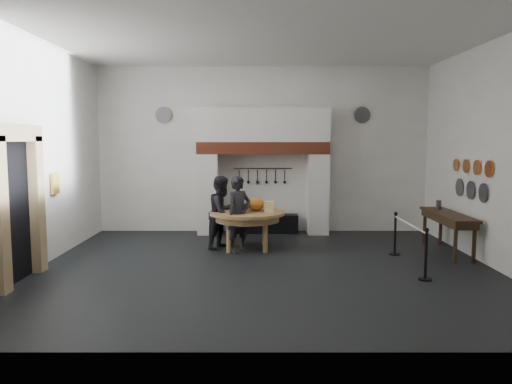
{
  "coord_description": "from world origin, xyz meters",
  "views": [
    {
      "loc": [
        -0.18,
        -9.72,
        2.53
      ],
      "look_at": [
        -0.19,
        1.51,
        1.35
      ],
      "focal_mm": 35.0,
      "sensor_mm": 36.0,
      "label": 1
    }
  ],
  "objects_px": {
    "side_table": "(448,215)",
    "barrier_post_near": "(426,256)",
    "visitor_near": "(239,214)",
    "barrier_post_far": "(395,235)",
    "work_table": "(247,213)",
    "visitor_far": "(222,212)",
    "iron_range": "(263,224)"
  },
  "relations": [
    {
      "from": "visitor_near",
      "to": "work_table",
      "type": "bearing_deg",
      "value": 21.52
    },
    {
      "from": "barrier_post_near",
      "to": "visitor_far",
      "type": "bearing_deg",
      "value": 145.2
    },
    {
      "from": "visitor_near",
      "to": "side_table",
      "type": "relative_size",
      "value": 0.79
    },
    {
      "from": "side_table",
      "to": "barrier_post_far",
      "type": "distance_m",
      "value": 1.3
    },
    {
      "from": "iron_range",
      "to": "visitor_far",
      "type": "relative_size",
      "value": 1.12
    },
    {
      "from": "side_table",
      "to": "work_table",
      "type": "bearing_deg",
      "value": 174.38
    },
    {
      "from": "iron_range",
      "to": "side_table",
      "type": "height_order",
      "value": "side_table"
    },
    {
      "from": "work_table",
      "to": "visitor_far",
      "type": "height_order",
      "value": "visitor_far"
    },
    {
      "from": "side_table",
      "to": "barrier_post_near",
      "type": "height_order",
      "value": "same"
    },
    {
      "from": "visitor_far",
      "to": "iron_range",
      "type": "bearing_deg",
      "value": 3.18
    },
    {
      "from": "visitor_near",
      "to": "side_table",
      "type": "height_order",
      "value": "visitor_near"
    },
    {
      "from": "work_table",
      "to": "visitor_far",
      "type": "xyz_separation_m",
      "value": [
        -0.58,
        0.05,
        0.01
      ]
    },
    {
      "from": "work_table",
      "to": "visitor_near",
      "type": "xyz_separation_m",
      "value": [
        -0.18,
        -0.35,
        0.02
      ]
    },
    {
      "from": "visitor_far",
      "to": "barrier_post_far",
      "type": "distance_m",
      "value": 3.93
    },
    {
      "from": "iron_range",
      "to": "barrier_post_near",
      "type": "height_order",
      "value": "barrier_post_near"
    },
    {
      "from": "barrier_post_far",
      "to": "side_table",
      "type": "bearing_deg",
      "value": 8.44
    },
    {
      "from": "visitor_near",
      "to": "barrier_post_far",
      "type": "xyz_separation_m",
      "value": [
        3.45,
        -0.28,
        -0.41
      ]
    },
    {
      "from": "visitor_near",
      "to": "visitor_far",
      "type": "xyz_separation_m",
      "value": [
        -0.4,
        0.4,
        -0.02
      ]
    },
    {
      "from": "visitor_near",
      "to": "barrier_post_far",
      "type": "distance_m",
      "value": 3.49
    },
    {
      "from": "work_table",
      "to": "visitor_near",
      "type": "height_order",
      "value": "visitor_near"
    },
    {
      "from": "visitor_near",
      "to": "barrier_post_near",
      "type": "height_order",
      "value": "visitor_near"
    },
    {
      "from": "visitor_near",
      "to": "side_table",
      "type": "bearing_deg",
      "value": -41.72
    },
    {
      "from": "iron_range",
      "to": "barrier_post_near",
      "type": "distance_m",
      "value": 5.45
    },
    {
      "from": "visitor_far",
      "to": "side_table",
      "type": "distance_m",
      "value": 5.1
    },
    {
      "from": "side_table",
      "to": "barrier_post_far",
      "type": "height_order",
      "value": "same"
    },
    {
      "from": "work_table",
      "to": "barrier_post_far",
      "type": "distance_m",
      "value": 3.35
    },
    {
      "from": "work_table",
      "to": "visitor_far",
      "type": "relative_size",
      "value": 1.02
    },
    {
      "from": "work_table",
      "to": "barrier_post_far",
      "type": "height_order",
      "value": "barrier_post_far"
    },
    {
      "from": "work_table",
      "to": "side_table",
      "type": "xyz_separation_m",
      "value": [
        4.49,
        -0.44,
        0.03
      ]
    },
    {
      "from": "barrier_post_near",
      "to": "barrier_post_far",
      "type": "xyz_separation_m",
      "value": [
        0.0,
        2.0,
        0.0
      ]
    },
    {
      "from": "iron_range",
      "to": "side_table",
      "type": "relative_size",
      "value": 0.86
    },
    {
      "from": "visitor_far",
      "to": "barrier_post_near",
      "type": "distance_m",
      "value": 4.71
    }
  ]
}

